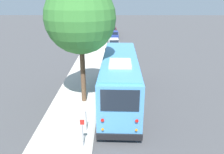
{
  "coord_description": "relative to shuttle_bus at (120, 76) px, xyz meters",
  "views": [
    {
      "loc": [
        -14.92,
        0.79,
        7.55
      ],
      "look_at": [
        1.89,
        0.89,
        1.3
      ],
      "focal_mm": 35.0,
      "sensor_mm": 36.0,
      "label": 1
    }
  ],
  "objects": [
    {
      "name": "sidewalk_slab",
      "position": [
        -0.25,
        3.38,
        -1.89
      ],
      "size": [
        80.0,
        3.35,
        0.15
      ],
      "primitive_type": "cube",
      "color": "beige",
      "rests_on": "ground"
    },
    {
      "name": "sign_post_far",
      "position": [
        -4.22,
        2.06,
        -1.2
      ],
      "size": [
        0.06,
        0.06,
        1.23
      ],
      "color": "gray",
      "rests_on": "sidewalk_slab"
    },
    {
      "name": "parked_sedan_white",
      "position": [
        19.06,
        0.4,
        -1.38
      ],
      "size": [
        4.64,
        1.8,
        1.26
      ],
      "rotation": [
        0.0,
        0.0,
        0.03
      ],
      "color": "silver",
      "rests_on": "ground"
    },
    {
      "name": "street_tree",
      "position": [
        -0.21,
        2.69,
        4.53
      ],
      "size": [
        4.75,
        4.75,
        9.11
      ],
      "color": "brown",
      "rests_on": "sidewalk_slab"
    },
    {
      "name": "parked_sedan_maroon",
      "position": [
        32.51,
        0.7,
        -1.36
      ],
      "size": [
        4.39,
        1.88,
        1.31
      ],
      "rotation": [
        0.0,
        0.0,
        -0.06
      ],
      "color": "maroon",
      "rests_on": "ground"
    },
    {
      "name": "sign_post_near",
      "position": [
        -5.69,
        2.06,
        -1.0
      ],
      "size": [
        0.06,
        0.22,
        1.58
      ],
      "color": "gray",
      "rests_on": "sidewalk_slab"
    },
    {
      "name": "shuttle_bus",
      "position": [
        0.0,
        0.0,
        0.0
      ],
      "size": [
        10.94,
        2.84,
        3.63
      ],
      "rotation": [
        0.0,
        0.0,
        -0.03
      ],
      "color": "#4C93D1",
      "rests_on": "ground"
    },
    {
      "name": "curb_strip",
      "position": [
        -0.25,
        1.63,
        -1.89
      ],
      "size": [
        80.0,
        0.14,
        0.15
      ],
      "primitive_type": "cube",
      "color": "#AAA69D",
      "rests_on": "ground"
    },
    {
      "name": "ground_plane",
      "position": [
        -0.25,
        -0.29,
        -1.96
      ],
      "size": [
        160.0,
        160.0,
        0.0
      ],
      "primitive_type": "plane",
      "color": "#474749"
    },
    {
      "name": "parked_sedan_black",
      "position": [
        12.79,
        0.32,
        -1.36
      ],
      "size": [
        4.42,
        1.98,
        1.29
      ],
      "rotation": [
        0.0,
        0.0,
        0.08
      ],
      "color": "black",
      "rests_on": "ground"
    },
    {
      "name": "parked_sedan_blue",
      "position": [
        26.74,
        0.39,
        -1.37
      ],
      "size": [
        4.69,
        1.85,
        1.28
      ],
      "rotation": [
        0.0,
        0.0,
        -0.01
      ],
      "color": "navy",
      "rests_on": "ground"
    }
  ]
}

